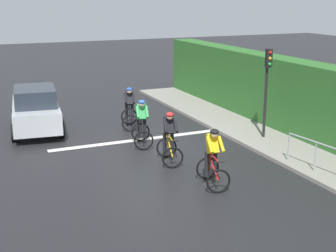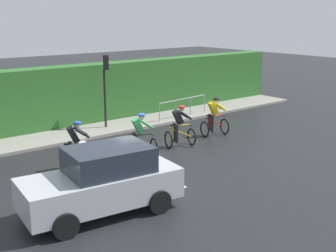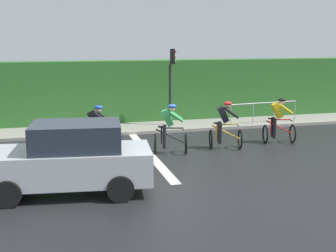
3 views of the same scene
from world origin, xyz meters
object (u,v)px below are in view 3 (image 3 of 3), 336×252
Objects in this scene: cyclist_lead at (278,122)px; traffic_light_near_crossing at (171,76)px; pedestrian_railing_kerbside at (264,108)px; cyclist_second at (225,126)px; cyclist_fourth at (96,132)px; car_silver at (69,159)px; cyclist_mid at (169,130)px.

traffic_light_near_crossing is (-3.81, -3.01, 1.43)m from cyclist_lead.
cyclist_second is at bearing -42.42° from pedestrian_railing_kerbside.
cyclist_fourth is at bearing -88.83° from cyclist_lead.
pedestrian_railing_kerbside is (0.58, 4.03, -1.44)m from traffic_light_near_crossing.
cyclist_fourth is at bearing -42.31° from traffic_light_near_crossing.
traffic_light_near_crossing reaches higher than cyclist_fourth.
cyclist_lead is at bearing 115.45° from car_silver.
traffic_light_near_crossing reaches higher than cyclist_second.
traffic_light_near_crossing is at bearing 137.69° from cyclist_fourth.
cyclist_mid is at bearing 132.80° from car_silver.
cyclist_fourth is (-0.36, -2.36, 0.00)m from cyclist_mid.
pedestrian_railing_kerbside is (-3.23, 1.03, -0.02)m from cyclist_lead.
cyclist_mid reaches higher than pedestrian_railing_kerbside.
car_silver is at bearing -31.79° from traffic_light_near_crossing.
traffic_light_near_crossing reaches higher than pedestrian_railing_kerbside.
cyclist_second is 4.82m from pedestrian_railing_kerbside.
cyclist_fourth is (0.14, -6.60, 0.00)m from cyclist_lead.
car_silver reaches higher than cyclist_lead.
car_silver is at bearing -58.58° from cyclist_second.
cyclist_fourth is 0.50× the size of traffic_light_near_crossing.
cyclist_second is 1.00× the size of cyclist_fourth.
cyclist_fourth is 8.33m from pedestrian_railing_kerbside.
pedestrian_railing_kerbside is at bearing 137.58° from cyclist_second.
cyclist_mid is 4.60m from car_silver.
traffic_light_near_crossing is at bearing 148.21° from car_silver.
cyclist_second and cyclist_fourth have the same top height.
car_silver reaches higher than cyclist_mid.
traffic_light_near_crossing reaches higher than cyclist_mid.
cyclist_fourth is at bearing -98.79° from cyclist_mid.
cyclist_fourth is 0.50× the size of pedestrian_railing_kerbside.
car_silver is (3.49, -1.02, 0.08)m from cyclist_fourth.
cyclist_second is at bearing 10.71° from traffic_light_near_crossing.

